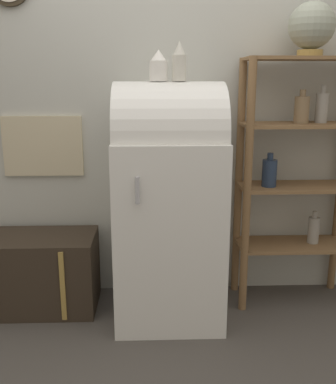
{
  "coord_description": "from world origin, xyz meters",
  "views": [
    {
      "loc": [
        -0.1,
        -2.45,
        1.49
      ],
      "look_at": [
        -0.0,
        0.21,
        0.81
      ],
      "focal_mm": 42.0,
      "sensor_mm": 36.0,
      "label": 1
    }
  ],
  "objects_px": {
    "globe": "(312,27)",
    "suitcase_trunk": "(36,272)",
    "vase_center": "(179,63)",
    "vase_left": "(159,67)",
    "refrigerator": "(169,199)"
  },
  "relations": [
    {
      "from": "globe",
      "to": "suitcase_trunk",
      "type": "bearing_deg",
      "value": -178.25
    },
    {
      "from": "globe",
      "to": "vase_center",
      "type": "xyz_separation_m",
      "value": [
        -0.8,
        -0.15,
        -0.21
      ]
    },
    {
      "from": "globe",
      "to": "vase_center",
      "type": "distance_m",
      "value": 0.84
    },
    {
      "from": "suitcase_trunk",
      "to": "globe",
      "type": "height_order",
      "value": "globe"
    },
    {
      "from": "suitcase_trunk",
      "to": "vase_center",
      "type": "bearing_deg",
      "value": -5.78
    },
    {
      "from": "vase_left",
      "to": "globe",
      "type": "bearing_deg",
      "value": 8.51
    },
    {
      "from": "refrigerator",
      "to": "globe",
      "type": "height_order",
      "value": "globe"
    },
    {
      "from": "suitcase_trunk",
      "to": "refrigerator",
      "type": "bearing_deg",
      "value": -5.7
    },
    {
      "from": "globe",
      "to": "refrigerator",
      "type": "bearing_deg",
      "value": -170.77
    },
    {
      "from": "refrigerator",
      "to": "vase_left",
      "type": "bearing_deg",
      "value": 177.69
    },
    {
      "from": "globe",
      "to": "vase_left",
      "type": "xyz_separation_m",
      "value": [
        -0.92,
        -0.14,
        -0.23
      ]
    },
    {
      "from": "suitcase_trunk",
      "to": "globe",
      "type": "distance_m",
      "value": 2.31
    },
    {
      "from": "refrigerator",
      "to": "suitcase_trunk",
      "type": "distance_m",
      "value": 1.01
    },
    {
      "from": "refrigerator",
      "to": "vase_left",
      "type": "height_order",
      "value": "vase_left"
    },
    {
      "from": "refrigerator",
      "to": "globe",
      "type": "bearing_deg",
      "value": 9.23
    }
  ]
}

